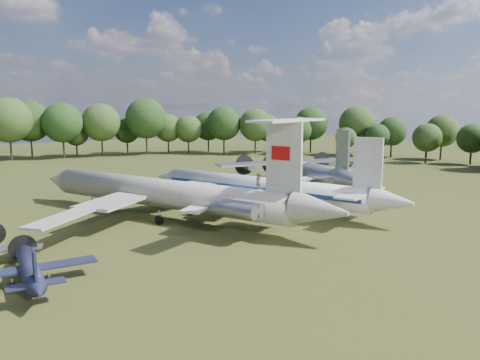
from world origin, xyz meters
TOP-DOWN VIEW (x-y plane):
  - ground at (0.00, 0.00)m, footprint 300.00×300.00m
  - il62_airliner at (1.32, 3.42)m, footprint 57.90×64.23m
  - tu104_jet at (15.34, 1.13)m, footprint 48.10×54.76m
  - an12_transport at (32.52, 10.66)m, footprint 40.06×42.88m
  - small_prop_west at (-17.70, -12.15)m, footprint 11.85×15.42m
  - person_on_il62 at (7.03, -9.83)m, footprint 0.76×0.56m

SIDE VIEW (x-z plane):
  - ground at x=0.00m, z-range 0.00..0.00m
  - small_prop_west at x=-17.70m, z-range 0.00..2.14m
  - tu104_jet at x=15.34m, z-range 0.00..4.56m
  - an12_transport at x=32.52m, z-range 0.00..4.78m
  - il62_airliner at x=1.32m, z-range 0.00..5.15m
  - person_on_il62 at x=7.03m, z-range 5.15..7.08m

